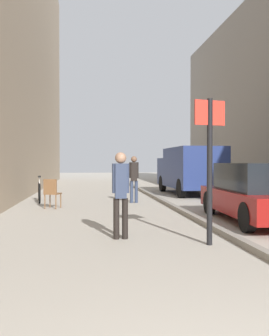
% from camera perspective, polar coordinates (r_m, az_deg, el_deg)
% --- Properties ---
extents(ground_plane, '(80.00, 80.00, 0.00)m').
position_cam_1_polar(ground_plane, '(13.56, -2.32, -5.35)').
color(ground_plane, '#A8A093').
extents(kerb_strip, '(0.16, 40.00, 0.12)m').
position_cam_1_polar(kerb_strip, '(13.77, 4.27, -5.01)').
color(kerb_strip, gray).
rests_on(kerb_strip, ground_plane).
extents(pedestrian_main_foreground, '(0.34, 0.22, 1.69)m').
position_cam_1_polar(pedestrian_main_foreground, '(13.58, -0.09, -1.20)').
color(pedestrian_main_foreground, '#2D3851').
rests_on(pedestrian_main_foreground, ground_plane).
extents(pedestrian_mid_block, '(0.33, 0.22, 1.66)m').
position_cam_1_polar(pedestrian_mid_block, '(7.17, -2.12, -3.20)').
color(pedestrian_mid_block, black).
rests_on(pedestrian_mid_block, ground_plane).
extents(delivery_van, '(2.05, 5.16, 2.13)m').
position_cam_1_polar(delivery_van, '(17.42, 8.40, -0.16)').
color(delivery_van, navy).
rests_on(delivery_van, ground_plane).
extents(parked_car, '(2.00, 4.28, 1.45)m').
position_cam_1_polar(parked_car, '(9.81, 18.27, -3.61)').
color(parked_car, maroon).
rests_on(parked_car, ground_plane).
extents(street_sign_post, '(0.59, 0.16, 2.60)m').
position_cam_1_polar(street_sign_post, '(6.77, 11.38, 1.49)').
color(street_sign_post, black).
rests_on(street_sign_post, ground_plane).
extents(bicycle_leaning, '(0.31, 1.76, 0.98)m').
position_cam_1_polar(bicycle_leaning, '(14.28, -14.30, -3.53)').
color(bicycle_leaning, black).
rests_on(bicycle_leaning, ground_plane).
extents(cafe_chair_near_window, '(0.56, 0.56, 0.94)m').
position_cam_1_polar(cafe_chair_near_window, '(12.16, -12.50, -3.51)').
color(cafe_chair_near_window, brown).
rests_on(cafe_chair_near_window, ground_plane).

